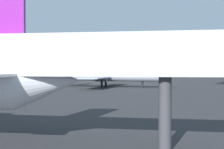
% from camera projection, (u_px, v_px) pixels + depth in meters
% --- Properties ---
extents(airplane_distant, '(30.05, 23.34, 9.49)m').
position_uv_depth(airplane_distant, '(108.00, 75.00, 72.73)').
color(airplane_distant, '#B2BCCC').
rests_on(airplane_distant, ground_plane).
extents(jet_bridge, '(22.31, 6.64, 6.64)m').
position_uv_depth(jet_bridge, '(8.00, 58.00, 18.41)').
color(jet_bridge, silver).
rests_on(jet_bridge, ground_plane).
extents(terminal_building, '(72.80, 22.56, 15.16)m').
position_uv_depth(terminal_building, '(67.00, 61.00, 140.23)').
color(terminal_building, beige).
rests_on(terminal_building, ground_plane).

